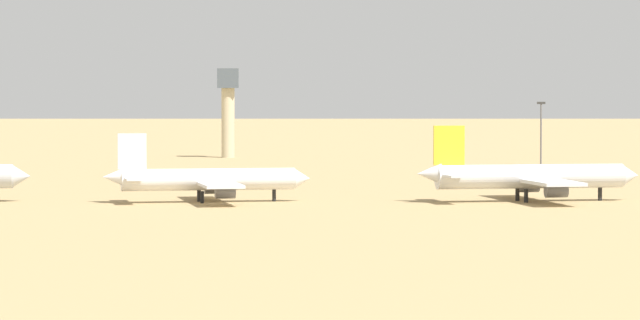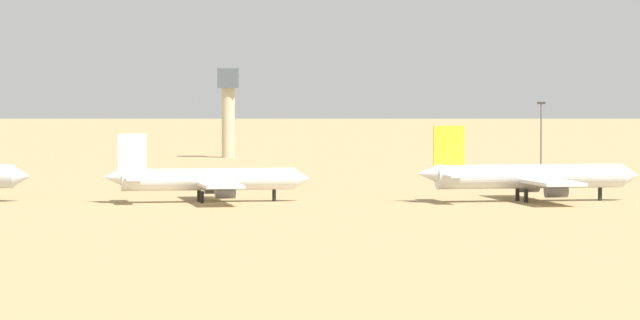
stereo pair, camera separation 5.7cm
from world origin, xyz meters
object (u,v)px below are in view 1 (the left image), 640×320
Objects in this scene: parked_jet_white_2 at (207,180)px; parked_jet_yellow_3 at (528,177)px; control_tower at (228,104)px; light_pole_west at (541,128)px.

parked_jet_white_2 is 47.64m from parked_jet_yellow_3.
parked_jet_white_2 is 0.90× the size of parked_jet_yellow_3.
control_tower is 1.56× the size of light_pole_west.
parked_jet_white_2 is at bearing 171.14° from parked_jet_yellow_3.
parked_jet_white_2 is at bearing -90.19° from control_tower.
light_pole_west is (69.79, 124.64, 4.79)m from parked_jet_white_2.
parked_jet_yellow_3 is 1.58× the size of control_tower.
parked_jet_yellow_3 is 2.46× the size of light_pole_west.
parked_jet_white_2 is at bearing -119.25° from light_pole_west.
parked_jet_yellow_3 is 177.75m from control_tower.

